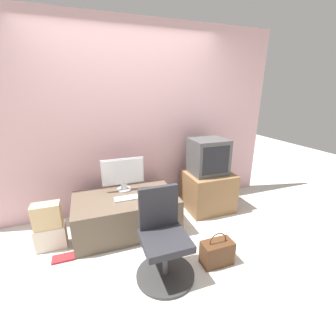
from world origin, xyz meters
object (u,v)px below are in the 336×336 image
Objects in this scene: book at (64,258)px; keyboard at (127,198)px; office_chair at (163,243)px; cardboard_box_lower at (51,237)px; main_monitor at (123,174)px; mouse at (145,195)px; crt_tv at (208,156)px; handbag at (217,252)px.

keyboard is at bearing 19.28° from book.
cardboard_box_lower is (-1.09, 0.80, -0.21)m from office_chair.
main_monitor reaches higher than book.
main_monitor is 0.40m from mouse.
keyboard is at bearing 0.63° from cardboard_box_lower.
cardboard_box_lower is (-0.90, -0.01, -0.34)m from keyboard.
keyboard is 0.93m from book.
book is (-0.77, -0.54, -0.68)m from main_monitor.
mouse is at bearing -51.69° from main_monitor.
book is at bearing -145.23° from main_monitor.
crt_tv reaches higher than cardboard_box_lower.
mouse reaches higher than handbag.
handbag is (0.53, -0.88, -0.34)m from mouse.
office_chair is (-1.03, -1.03, -0.48)m from crt_tv.
keyboard is 1.37× the size of book.
office_chair is at bearing 172.98° from handbag.
cardboard_box_lower reaches higher than book.
crt_tv is at bearing 44.85° from office_chair.
main_monitor reaches higher than mouse.
main_monitor is 1.74× the size of keyboard.
keyboard is 1.21m from handbag.
cardboard_box_lower is at bearing 117.00° from book.
mouse reaches higher than book.
keyboard is at bearing 130.45° from handbag.
office_chair is 2.67× the size of cardboard_box_lower.
handbag is 1.64m from book.
main_monitor is 1.49× the size of handbag.
crt_tv is at bearing 6.08° from cardboard_box_lower.
handbag is (0.75, -1.15, -0.56)m from main_monitor.
main_monitor is 1.09× the size of crt_tv.
mouse is 0.12× the size of crt_tv.
main_monitor is at bearing 17.09° from cardboard_box_lower.
crt_tv reaches higher than book.
cardboard_box_lower is (-2.12, -0.23, -0.69)m from crt_tv.
main_monitor is 1.67× the size of cardboard_box_lower.
mouse reaches higher than keyboard.
main_monitor is 2.38× the size of book.
book is (-0.77, -0.27, -0.46)m from keyboard.
office_chair is 1.15m from book.
book is at bearing 158.00° from handbag.
keyboard reaches higher than book.
handbag is at bearing -27.85° from cardboard_box_lower.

